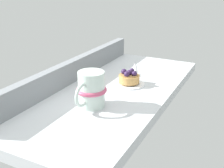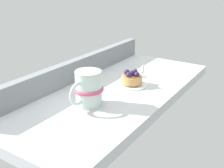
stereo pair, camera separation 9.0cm
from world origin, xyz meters
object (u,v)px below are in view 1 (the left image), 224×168
Objects in this scene: dessert_plate at (129,83)px; dessert_fork at (135,70)px; coffee_mug at (91,90)px; raspberry_tart at (129,77)px.

dessert_plate is 15.90cm from dessert_fork.
dessert_plate is 0.85× the size of coffee_mug.
dessert_fork is (15.41, 3.98, -2.42)cm from raspberry_tart.
raspberry_tart is at bearing -7.91° from coffee_mug.
dessert_plate reaches higher than dessert_fork.
coffee_mug is at bearing 172.09° from raspberry_tart.
dessert_plate is 2.29cm from raspberry_tart.
raspberry_tart is 20.96cm from coffee_mug.
coffee_mug is 0.85× the size of dessert_fork.
dessert_plate is at bearing -165.46° from dessert_fork.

